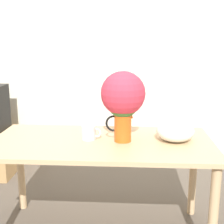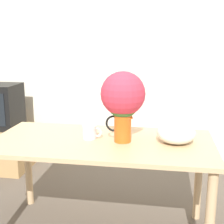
% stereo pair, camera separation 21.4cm
% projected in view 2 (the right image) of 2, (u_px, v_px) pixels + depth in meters
% --- Properties ---
extents(wall_back, '(8.00, 0.05, 2.60)m').
position_uv_depth(wall_back, '(124.00, 52.00, 3.51)').
color(wall_back, '#EDE5CC').
rests_on(wall_back, ground_plane).
extents(table, '(1.56, 0.77, 0.74)m').
position_uv_depth(table, '(102.00, 153.00, 2.23)').
color(table, tan).
rests_on(table, ground_plane).
extents(flower_vase, '(0.31, 0.31, 0.49)m').
position_uv_depth(flower_vase, '(123.00, 98.00, 2.11)').
color(flower_vase, '#E05619').
rests_on(flower_vase, table).
extents(coffee_mug, '(0.14, 0.10, 0.10)m').
position_uv_depth(coffee_mug, '(90.00, 132.00, 2.23)').
color(coffee_mug, silver).
rests_on(coffee_mug, table).
extents(white_bowl, '(0.26, 0.26, 0.14)m').
position_uv_depth(white_bowl, '(176.00, 133.00, 2.13)').
color(white_bowl, silver).
rests_on(white_bowl, table).
extents(tv_stand, '(0.61, 0.50, 0.48)m').
position_uv_depth(tv_stand, '(2.00, 148.00, 3.51)').
color(tv_stand, tan).
rests_on(tv_stand, ground_plane).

